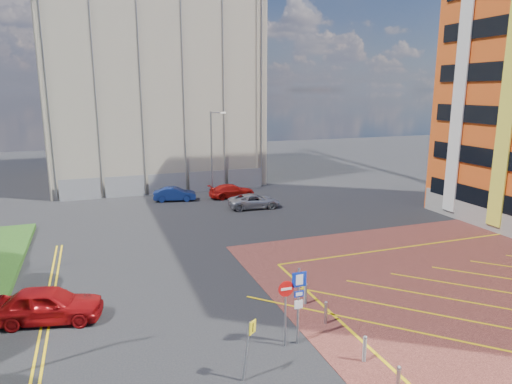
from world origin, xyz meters
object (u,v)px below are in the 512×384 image
warning_sign (249,343)px  car_blue_back (175,194)px  car_red_left (48,304)px  lamp_back (212,150)px  car_silver_back (254,201)px  car_red_back (232,191)px  sign_cluster (294,299)px

warning_sign → car_blue_back: size_ratio=0.59×
warning_sign → car_red_left: size_ratio=0.49×
lamp_back → car_silver_back: bearing=-71.9°
car_silver_back → car_blue_back: bearing=53.8°
warning_sign → car_red_left: warning_sign is taller
car_blue_back → car_red_back: car_red_back is taller
car_silver_back → car_red_back: bearing=11.9°
lamp_back → car_blue_back: (-3.93, -1.20, -3.73)m
car_red_left → car_red_back: bearing=-23.3°
warning_sign → car_silver_back: 23.88m
warning_sign → car_silver_back: warning_sign is taller
lamp_back → car_red_back: 4.33m
lamp_back → car_red_left: 25.53m
sign_cluster → car_blue_back: size_ratio=0.84×
car_blue_back → car_silver_back: car_blue_back is taller
lamp_back → warning_sign: (-6.19, -28.56, -2.93)m
sign_cluster → car_red_back: bearing=78.5°
lamp_back → car_red_left: lamp_back is taller
sign_cluster → car_red_back: 25.84m
sign_cluster → warning_sign: sign_cluster is taller
lamp_back → sign_cluster: lamp_back is taller
lamp_back → warning_sign: bearing=-102.2°
sign_cluster → car_blue_back: sign_cluster is taller
car_red_back → car_silver_back: car_red_back is taller
car_blue_back → car_red_back: size_ratio=0.88×
lamp_back → car_red_left: bearing=-121.2°
car_red_left → sign_cluster: bearing=-107.4°
car_red_left → car_blue_back: (9.15, 20.43, -0.16)m
warning_sign → lamp_back: bearing=77.8°
sign_cluster → car_silver_back: 21.70m
car_blue_back → car_silver_back: bearing=-117.9°
car_red_back → sign_cluster: bearing=166.1°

